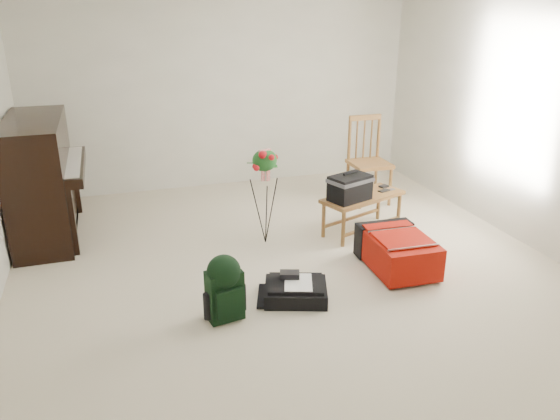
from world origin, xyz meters
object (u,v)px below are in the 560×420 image
object	(u,v)px
red_suitcase	(395,248)
bench	(351,189)
piano	(43,181)
black_duffel	(296,290)
dining_chair	(368,161)
flower_stand	(265,197)
green_backpack	(224,285)

from	to	relation	value
red_suitcase	bench	bearing A→B (deg)	98.38
piano	black_duffel	bearing A→B (deg)	-45.16
dining_chair	flower_stand	distance (m)	1.76
red_suitcase	black_duffel	xyz separation A→B (m)	(-1.09, -0.29, -0.10)
piano	dining_chair	bearing A→B (deg)	-1.14
dining_chair	green_backpack	distance (m)	3.11
black_duffel	green_backpack	size ratio (longest dim) A/B	1.14
piano	red_suitcase	distance (m)	3.64
dining_chair	black_duffel	size ratio (longest dim) A/B	1.70
black_duffel	piano	bearing A→B (deg)	153.45
piano	green_backpack	bearing A→B (deg)	-56.85
piano	dining_chair	distance (m)	3.70
bench	black_duffel	xyz separation A→B (m)	(-1.00, -1.12, -0.43)
piano	flower_stand	xyz separation A→B (m)	(2.14, -0.90, -0.10)
black_duffel	flower_stand	world-z (taller)	flower_stand
piano	green_backpack	size ratio (longest dim) A/B	2.76
piano	green_backpack	xyz separation A→B (m)	(1.43, -2.19, -0.30)
piano	flower_stand	distance (m)	2.32
green_backpack	black_duffel	bearing A→B (deg)	1.23
bench	flower_stand	size ratio (longest dim) A/B	0.98
black_duffel	flower_stand	distance (m)	1.25
red_suitcase	flower_stand	world-z (taller)	flower_stand
black_duffel	flower_stand	bearing A→B (deg)	104.77
black_duffel	green_backpack	bearing A→B (deg)	-150.35
black_duffel	green_backpack	world-z (taller)	green_backpack
bench	dining_chair	bearing A→B (deg)	34.25
black_duffel	green_backpack	xyz separation A→B (m)	(-0.63, -0.12, 0.22)
dining_chair	red_suitcase	size ratio (longest dim) A/B	1.31
bench	dining_chair	distance (m)	1.09
black_duffel	flower_stand	xyz separation A→B (m)	(0.08, 1.18, 0.42)
bench	black_duffel	size ratio (longest dim) A/B	1.62
bench	black_duffel	distance (m)	1.56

